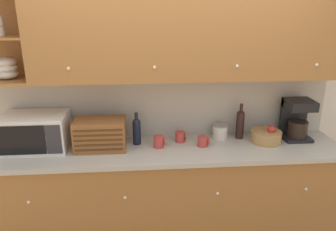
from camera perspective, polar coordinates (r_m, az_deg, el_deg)
ground_plane at (r=3.63m, az=-0.28°, el=-17.45°), size 24.00×24.00×0.00m
wall_back at (r=3.07m, az=-0.36°, el=2.83°), size 5.46×0.06×2.60m
counter_unit at (r=3.12m, az=0.14°, el=-13.58°), size 3.08×0.62×0.95m
backsplash_panel at (r=3.05m, az=-0.31°, el=1.74°), size 3.06×0.01×0.59m
upper_cabinets at (r=2.77m, az=3.46°, el=13.96°), size 3.06×0.39×0.74m
microwave at (r=3.03m, az=-22.06°, el=-2.68°), size 0.54×0.37×0.31m
bread_box at (r=2.87m, az=-11.73°, el=-3.26°), size 0.43×0.26×0.27m
second_wine_bottle at (r=2.93m, az=-5.47°, el=-2.52°), size 0.07×0.07×0.30m
mug at (r=2.88m, az=-1.58°, el=-4.57°), size 0.11×0.09×0.10m
mug_blue_second at (r=2.99m, az=2.15°, el=-3.72°), size 0.10×0.09×0.10m
mug_patterned_third at (r=2.92m, az=6.09°, el=-4.51°), size 0.10×0.09×0.09m
storage_canister at (r=3.09m, az=9.02°, el=-2.80°), size 0.15×0.15×0.14m
wine_bottle at (r=3.11m, az=12.46°, el=-1.24°), size 0.07×0.07×0.33m
fruit_basket at (r=3.11m, az=16.76°, el=-3.46°), size 0.27×0.27×0.17m
coffee_maker at (r=3.25m, az=21.49°, el=-0.56°), size 0.25×0.24×0.38m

